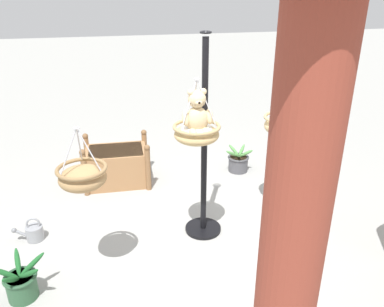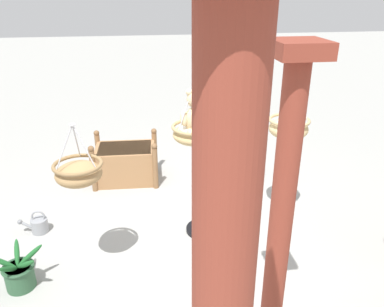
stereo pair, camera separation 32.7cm
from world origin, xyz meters
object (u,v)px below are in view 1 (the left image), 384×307
at_px(hanging_basket_right_low, 83,176).
at_px(wooden_planter_box, 117,165).
at_px(potted_plant_fern_front, 21,283).
at_px(watering_can, 34,232).
at_px(teddy_bear, 197,115).
at_px(hanging_basket_left_high, 284,125).
at_px(hanging_basket_with_teddy, 197,133).
at_px(potted_plant_tall_leafy, 238,162).
at_px(greenhouse_pillar_right, 297,226).
at_px(display_pole_central, 204,178).

relative_size(hanging_basket_right_low, wooden_planter_box, 0.59).
xyz_separation_m(potted_plant_fern_front, watering_can, (0.02, -0.96, -0.07)).
relative_size(teddy_bear, hanging_basket_left_high, 0.72).
height_order(hanging_basket_with_teddy, potted_plant_tall_leafy, hanging_basket_with_teddy).
distance_m(hanging_basket_with_teddy, wooden_planter_box, 2.24).
distance_m(teddy_bear, hanging_basket_right_low, 1.27).
bearing_deg(potted_plant_fern_front, watering_can, -88.61).
bearing_deg(greenhouse_pillar_right, watering_can, -42.62).
distance_m(teddy_bear, potted_plant_fern_front, 2.36).
height_order(teddy_bear, hanging_basket_right_low, teddy_bear).
bearing_deg(display_pole_central, potted_plant_tall_leafy, -123.16).
distance_m(hanging_basket_right_low, greenhouse_pillar_right, 1.93).
bearing_deg(hanging_basket_left_high, hanging_basket_with_teddy, 18.81).
bearing_deg(display_pole_central, hanging_basket_left_high, -171.67).
distance_m(hanging_basket_with_teddy, greenhouse_pillar_right, 1.59).
distance_m(hanging_basket_left_high, wooden_planter_box, 2.60).
bearing_deg(hanging_basket_right_low, potted_plant_fern_front, 7.75).
bearing_deg(watering_can, greenhouse_pillar_right, 137.38).
relative_size(hanging_basket_with_teddy, teddy_bear, 1.46).
bearing_deg(hanging_basket_right_low, teddy_bear, -164.08).
height_order(greenhouse_pillar_right, watering_can, greenhouse_pillar_right).
relative_size(wooden_planter_box, potted_plant_fern_front, 1.95).
bearing_deg(hanging_basket_left_high, greenhouse_pillar_right, 67.41).
xyz_separation_m(greenhouse_pillar_right, wooden_planter_box, (1.18, -3.31, -0.92)).
height_order(display_pole_central, greenhouse_pillar_right, greenhouse_pillar_right).
bearing_deg(hanging_basket_right_low, potted_plant_tall_leafy, -137.47).
bearing_deg(hanging_basket_with_teddy, wooden_planter_box, -65.50).
bearing_deg(potted_plant_fern_front, potted_plant_tall_leafy, -143.60).
distance_m(hanging_basket_with_teddy, hanging_basket_right_low, 1.22).
relative_size(hanging_basket_with_teddy, watering_can, 1.95).
bearing_deg(potted_plant_fern_front, teddy_bear, -167.05).
height_order(display_pole_central, potted_plant_fern_front, display_pole_central).
relative_size(hanging_basket_with_teddy, greenhouse_pillar_right, 0.27).
distance_m(display_pole_central, hanging_basket_with_teddy, 0.72).
xyz_separation_m(hanging_basket_with_teddy, potted_plant_fern_front, (1.84, 0.45, -1.22)).
relative_size(potted_plant_tall_leafy, watering_can, 1.36).
bearing_deg(potted_plant_tall_leafy, display_pole_central, 56.84).
relative_size(greenhouse_pillar_right, wooden_planter_box, 2.50).
bearing_deg(teddy_bear, hanging_basket_with_teddy, -90.00).
xyz_separation_m(teddy_bear, hanging_basket_right_low, (1.16, 0.33, -0.40)).
bearing_deg(greenhouse_pillar_right, hanging_basket_with_teddy, -76.55).
height_order(wooden_planter_box, potted_plant_fern_front, wooden_planter_box).
distance_m(hanging_basket_right_low, potted_plant_fern_front, 1.23).
bearing_deg(hanging_basket_left_high, display_pole_central, 8.33).
bearing_deg(hanging_basket_with_teddy, display_pole_central, -120.96).
bearing_deg(potted_plant_fern_front, hanging_basket_left_high, -164.32).
xyz_separation_m(display_pole_central, greenhouse_pillar_right, (-0.22, 1.79, 0.48)).
bearing_deg(hanging_basket_right_low, hanging_basket_left_high, -162.10).
distance_m(hanging_basket_with_teddy, potted_plant_tall_leafy, 2.40).
xyz_separation_m(display_pole_central, hanging_basket_right_low, (1.31, 0.60, 0.47)).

